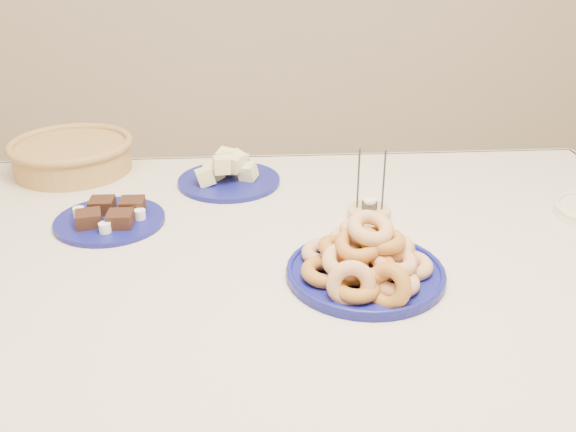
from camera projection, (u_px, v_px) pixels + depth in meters
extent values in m
cylinder|color=brown|center=(25.00, 313.00, 1.77)|extent=(0.06, 0.06, 0.72)
cylinder|color=brown|center=(518.00, 295.00, 1.86)|extent=(0.06, 0.06, 0.72)
cube|color=beige|center=(286.00, 255.00, 1.29)|extent=(1.70, 1.10, 0.02)
cube|color=beige|center=(274.00, 202.00, 1.84)|extent=(1.70, 0.01, 0.28)
cylinder|color=navy|center=(365.00, 274.00, 1.19)|extent=(0.37, 0.37, 0.02)
torus|color=navy|center=(365.00, 270.00, 1.19)|extent=(0.37, 0.37, 0.01)
torus|color=#B9794D|center=(410.00, 265.00, 1.18)|extent=(0.11, 0.11, 0.03)
torus|color=#945921|center=(393.00, 247.00, 1.24)|extent=(0.10, 0.10, 0.03)
torus|color=#945921|center=(355.00, 243.00, 1.26)|extent=(0.12, 0.12, 0.03)
torus|color=#B9794D|center=(323.00, 252.00, 1.22)|extent=(0.12, 0.12, 0.04)
torus|color=#945921|center=(324.00, 272.00, 1.15)|extent=(0.12, 0.12, 0.04)
torus|color=#945921|center=(356.00, 288.00, 1.11)|extent=(0.12, 0.12, 0.03)
torus|color=#B9794D|center=(396.00, 282.00, 1.12)|extent=(0.12, 0.12, 0.03)
torus|color=#B9794D|center=(391.00, 248.00, 1.18)|extent=(0.11, 0.11, 0.04)
torus|color=#945921|center=(375.00, 239.00, 1.21)|extent=(0.12, 0.12, 0.05)
torus|color=#B9794D|center=(350.00, 239.00, 1.21)|extent=(0.12, 0.12, 0.05)
torus|color=#945921|center=(341.00, 249.00, 1.18)|extent=(0.09, 0.09, 0.04)
torus|color=#B9794D|center=(345.00, 262.00, 1.14)|extent=(0.11, 0.12, 0.05)
torus|color=#945921|center=(371.00, 266.00, 1.12)|extent=(0.11, 0.12, 0.04)
torus|color=#B9794D|center=(394.00, 260.00, 1.14)|extent=(0.12, 0.12, 0.04)
torus|color=#945921|center=(382.00, 241.00, 1.15)|extent=(0.10, 0.11, 0.03)
torus|color=#B9794D|center=(362.00, 233.00, 1.18)|extent=(0.10, 0.10, 0.05)
torus|color=#945921|center=(358.00, 244.00, 1.14)|extent=(0.11, 0.11, 0.05)
torus|color=#B9794D|center=(371.00, 228.00, 1.15)|extent=(0.11, 0.12, 0.05)
torus|color=#B9794D|center=(351.00, 284.00, 1.09)|extent=(0.09, 0.06, 0.09)
torus|color=#945921|center=(388.00, 287.00, 1.09)|extent=(0.10, 0.10, 0.09)
cylinder|color=navy|center=(229.00, 181.00, 1.60)|extent=(0.26, 0.26, 0.01)
cube|color=#DFE28F|center=(242.00, 163.00, 1.64)|extent=(0.05, 0.04, 0.04)
cube|color=#DFE28F|center=(230.00, 160.00, 1.58)|extent=(0.06, 0.06, 0.05)
cube|color=#DFE28F|center=(248.00, 172.00, 1.58)|extent=(0.06, 0.05, 0.05)
cube|color=#DFE28F|center=(214.00, 171.00, 1.59)|extent=(0.06, 0.06, 0.05)
cube|color=#DFE28F|center=(228.00, 160.00, 1.58)|extent=(0.06, 0.06, 0.05)
cube|color=#DFE28F|center=(232.00, 159.00, 1.58)|extent=(0.06, 0.05, 0.05)
cube|color=#DFE28F|center=(205.00, 177.00, 1.56)|extent=(0.05, 0.05, 0.05)
cube|color=#DFE28F|center=(221.00, 165.00, 1.55)|extent=(0.05, 0.05, 0.04)
cube|color=#DFE28F|center=(236.00, 160.00, 1.58)|extent=(0.06, 0.06, 0.05)
cube|color=#DFE28F|center=(226.00, 158.00, 1.59)|extent=(0.05, 0.06, 0.05)
cube|color=#DFE28F|center=(229.00, 165.00, 1.63)|extent=(0.05, 0.05, 0.05)
cube|color=#DFE28F|center=(234.00, 163.00, 1.56)|extent=(0.06, 0.06, 0.05)
cylinder|color=navy|center=(110.00, 221.00, 1.40)|extent=(0.25, 0.25, 0.01)
cube|color=black|center=(89.00, 219.00, 1.36)|extent=(0.06, 0.06, 0.03)
cube|color=black|center=(120.00, 219.00, 1.36)|extent=(0.05, 0.05, 0.03)
cube|color=black|center=(102.00, 205.00, 1.42)|extent=(0.05, 0.05, 0.03)
cube|color=black|center=(132.00, 205.00, 1.42)|extent=(0.05, 0.05, 0.03)
cylinder|color=white|center=(79.00, 212.00, 1.40)|extent=(0.03, 0.03, 0.02)
cylinder|color=white|center=(105.00, 228.00, 1.33)|extent=(0.03, 0.03, 0.02)
cylinder|color=white|center=(140.00, 214.00, 1.39)|extent=(0.03, 0.03, 0.02)
cylinder|color=olive|center=(73.00, 158.00, 1.67)|extent=(0.31, 0.31, 0.07)
torus|color=olive|center=(70.00, 144.00, 1.65)|extent=(0.33, 0.33, 0.02)
cylinder|color=tan|center=(369.00, 213.00, 1.42)|extent=(0.11, 0.11, 0.02)
cylinder|color=#3B3B40|center=(369.00, 205.00, 1.41)|extent=(0.04, 0.04, 0.01)
cylinder|color=white|center=(370.00, 201.00, 1.41)|extent=(0.03, 0.03, 0.01)
cylinder|color=#3B3B40|center=(358.00, 179.00, 1.39)|extent=(0.01, 0.01, 0.14)
cylinder|color=#3B3B40|center=(384.00, 180.00, 1.38)|extent=(0.01, 0.01, 0.14)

